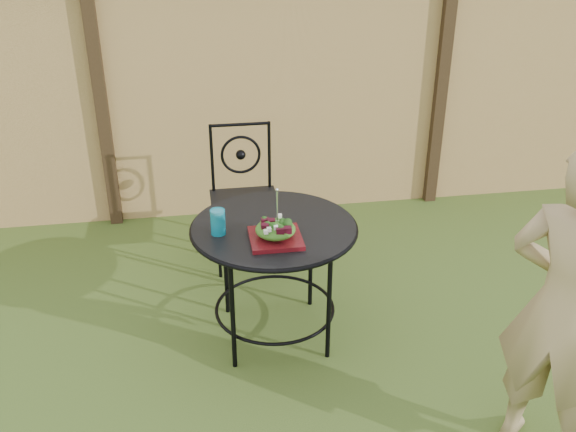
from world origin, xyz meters
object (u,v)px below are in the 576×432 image
object	(u,v)px
patio_table	(274,247)
salad_plate	(276,238)
diner	(568,311)
patio_chair	(244,192)

from	to	relation	value
patio_table	salad_plate	bearing A→B (deg)	-94.89
patio_table	diner	bearing A→B (deg)	-43.90
diner	salad_plate	bearing A→B (deg)	12.55
patio_table	patio_chair	distance (m)	0.94
patio_table	diner	world-z (taller)	diner
patio_chair	diner	bearing A→B (deg)	-59.34
patio_table	patio_chair	size ratio (longest dim) A/B	0.97
patio_table	diner	size ratio (longest dim) A/B	0.60
patio_chair	diner	xyz separation A→B (m)	(1.18, -2.00, 0.27)
diner	salad_plate	xyz separation A→B (m)	(-1.12, 0.90, -0.04)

